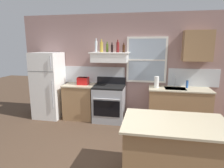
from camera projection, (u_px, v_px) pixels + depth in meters
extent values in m
plane|color=#4C3828|center=(101.00, 164.00, 3.15)|extent=(16.00, 16.00, 0.00)
cube|color=gray|center=(121.00, 67.00, 5.02)|extent=(5.40, 0.06, 2.70)
cube|color=silver|center=(79.00, 74.00, 5.24)|extent=(2.50, 0.02, 0.44)
cube|color=silver|center=(193.00, 78.00, 4.70)|extent=(1.20, 0.02, 0.44)
cube|color=white|center=(147.00, 60.00, 4.82)|extent=(1.00, 0.04, 1.15)
cube|color=#9EADBC|center=(147.00, 60.00, 4.80)|extent=(0.90, 0.01, 1.05)
cube|color=white|center=(147.00, 60.00, 4.80)|extent=(0.90, 0.02, 0.04)
cube|color=white|center=(49.00, 85.00, 5.10)|extent=(0.70, 0.68, 1.73)
cube|color=#333333|center=(40.00, 72.00, 4.68)|extent=(0.69, 0.00, 0.01)
cylinder|color=#A5A8AD|center=(53.00, 95.00, 4.72)|extent=(0.02, 0.02, 0.70)
cylinder|color=#A5A8AD|center=(50.00, 63.00, 4.56)|extent=(0.02, 0.02, 0.32)
cube|color=#9E754C|center=(80.00, 102.00, 5.08)|extent=(0.76, 0.60, 0.88)
cube|color=#C6B793|center=(80.00, 85.00, 4.99)|extent=(0.79, 0.63, 0.03)
cube|color=red|center=(83.00, 81.00, 4.96)|extent=(0.28, 0.20, 0.19)
cube|color=black|center=(83.00, 78.00, 4.94)|extent=(0.24, 0.16, 0.01)
cube|color=black|center=(78.00, 79.00, 4.98)|extent=(0.02, 0.03, 0.02)
cube|color=#9EA0A5|center=(109.00, 104.00, 4.90)|extent=(0.76, 0.64, 0.87)
cube|color=black|center=(109.00, 87.00, 4.81)|extent=(0.76, 0.64, 0.04)
cube|color=black|center=(111.00, 80.00, 5.06)|extent=(0.76, 0.06, 0.18)
cube|color=black|center=(106.00, 109.00, 4.59)|extent=(0.65, 0.01, 0.40)
cylinder|color=silver|center=(106.00, 99.00, 4.50)|extent=(0.65, 0.03, 0.03)
cube|color=white|center=(110.00, 58.00, 4.76)|extent=(0.88, 0.48, 0.22)
cube|color=#262628|center=(108.00, 62.00, 4.56)|extent=(0.75, 0.02, 0.04)
cube|color=white|center=(110.00, 53.00, 4.73)|extent=(0.96, 0.52, 0.02)
cylinder|color=silver|center=(96.00, 47.00, 4.73)|extent=(0.06, 0.06, 0.27)
cylinder|color=silver|center=(96.00, 40.00, 4.70)|extent=(0.03, 0.03, 0.07)
cylinder|color=#B29333|center=(101.00, 47.00, 4.71)|extent=(0.08, 0.08, 0.25)
cylinder|color=#B29333|center=(101.00, 41.00, 4.68)|extent=(0.03, 0.03, 0.06)
cylinder|color=#4C601E|center=(107.00, 48.00, 4.74)|extent=(0.06, 0.06, 0.21)
cylinder|color=#4C601E|center=(107.00, 43.00, 4.72)|extent=(0.03, 0.03, 0.05)
cylinder|color=black|center=(112.00, 48.00, 4.67)|extent=(0.06, 0.06, 0.19)
cylinder|color=black|center=(112.00, 44.00, 4.64)|extent=(0.02, 0.02, 0.05)
cylinder|color=maroon|center=(118.00, 47.00, 4.63)|extent=(0.07, 0.07, 0.24)
cylinder|color=maroon|center=(118.00, 41.00, 4.60)|extent=(0.03, 0.03, 0.06)
cylinder|color=#381E0F|center=(124.00, 49.00, 4.61)|extent=(0.06, 0.06, 0.18)
cylinder|color=#381E0F|center=(124.00, 44.00, 4.59)|extent=(0.03, 0.03, 0.05)
cube|color=#9E754C|center=(178.00, 107.00, 4.62)|extent=(1.40, 0.60, 0.88)
cube|color=#C6B793|center=(180.00, 89.00, 4.53)|extent=(1.43, 0.63, 0.03)
cube|color=#B7BABC|center=(175.00, 89.00, 4.53)|extent=(0.48, 0.36, 0.01)
cylinder|color=silver|center=(175.00, 82.00, 4.63)|extent=(0.03, 0.03, 0.28)
cylinder|color=silver|center=(176.00, 77.00, 4.53)|extent=(0.02, 0.16, 0.02)
cylinder|color=white|center=(157.00, 82.00, 4.60)|extent=(0.11, 0.11, 0.27)
cylinder|color=blue|center=(187.00, 84.00, 4.57)|extent=(0.06, 0.06, 0.18)
cube|color=#9E754C|center=(173.00, 154.00, 2.65)|extent=(1.32, 0.82, 0.88)
cube|color=#C6B793|center=(176.00, 123.00, 2.56)|extent=(1.40, 0.90, 0.03)
cube|color=#9E754C|center=(198.00, 46.00, 4.40)|extent=(0.64, 0.32, 0.70)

